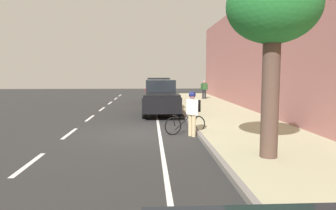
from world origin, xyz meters
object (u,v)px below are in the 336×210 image
(pedestrian_on_phone, at_px, (204,89))
(parked_pickup_black_second, at_px, (161,99))
(bicycle_at_curb, at_px, (186,125))
(cyclist_with_backpack, at_px, (193,109))
(street_tree_mid_block, at_px, (273,11))
(parked_suv_red_mid, at_px, (159,90))

(pedestrian_on_phone, bearing_deg, parked_pickup_black_second, -114.35)
(bicycle_at_curb, distance_m, cyclist_with_backpack, 0.82)
(cyclist_with_backpack, relative_size, street_tree_mid_block, 0.35)
(cyclist_with_backpack, distance_m, street_tree_mid_block, 4.86)
(parked_suv_red_mid, bearing_deg, street_tree_mid_block, -81.83)
(parked_suv_red_mid, distance_m, bicycle_at_curb, 13.09)
(parked_pickup_black_second, bearing_deg, parked_suv_red_mid, 89.46)
(parked_suv_red_mid, distance_m, cyclist_with_backpack, 13.52)
(pedestrian_on_phone, bearing_deg, street_tree_mid_block, -94.52)
(parked_pickup_black_second, distance_m, bicycle_at_curb, 6.07)
(parked_pickup_black_second, xyz_separation_m, street_tree_mid_block, (2.52, -10.02, 3.03))
(street_tree_mid_block, relative_size, pedestrian_on_phone, 3.13)
(bicycle_at_curb, relative_size, cyclist_with_backpack, 0.98)
(parked_pickup_black_second, height_order, cyclist_with_backpack, parked_pickup_black_second)
(parked_pickup_black_second, distance_m, parked_suv_red_mid, 7.05)
(parked_suv_red_mid, relative_size, bicycle_at_curb, 2.88)
(bicycle_at_curb, bearing_deg, street_tree_mid_block, -66.20)
(street_tree_mid_block, bearing_deg, bicycle_at_curb, 113.80)
(parked_pickup_black_second, height_order, pedestrian_on_phone, parked_pickup_black_second)
(pedestrian_on_phone, bearing_deg, parked_suv_red_mid, -155.28)
(parked_suv_red_mid, relative_size, street_tree_mid_block, 0.98)
(parked_suv_red_mid, height_order, cyclist_with_backpack, parked_suv_red_mid)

